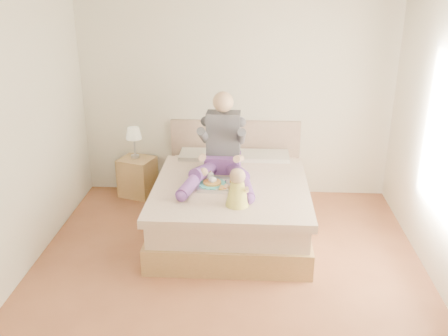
# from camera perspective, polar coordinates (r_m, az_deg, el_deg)

# --- Properties ---
(room) EXTENTS (4.02, 4.22, 2.71)m
(room) POSITION_cam_1_polar(r_m,az_deg,el_deg) (4.38, 1.42, 4.32)
(room) COLOR brown
(room) RESTS_ON ground
(bed) EXTENTS (1.70, 2.18, 1.00)m
(bed) POSITION_cam_1_polar(r_m,az_deg,el_deg) (5.82, 0.89, -3.76)
(bed) COLOR olive
(bed) RESTS_ON ground
(nightstand) EXTENTS (0.52, 0.49, 0.52)m
(nightstand) POSITION_cam_1_polar(r_m,az_deg,el_deg) (6.74, -9.84, -0.99)
(nightstand) COLOR olive
(nightstand) RESTS_ON ground
(lamp) EXTENTS (0.20, 0.20, 0.41)m
(lamp) POSITION_cam_1_polar(r_m,az_deg,el_deg) (6.59, -10.28, 3.73)
(lamp) COLOR silver
(lamp) RESTS_ON nightstand
(adult) EXTENTS (0.82, 1.16, 0.97)m
(adult) POSITION_cam_1_polar(r_m,az_deg,el_deg) (5.69, -0.25, 1.89)
(adult) COLOR #5C3381
(adult) RESTS_ON bed
(tray) EXTENTS (0.51, 0.40, 0.14)m
(tray) POSITION_cam_1_polar(r_m,az_deg,el_deg) (5.47, -0.28, -1.76)
(tray) COLOR silver
(tray) RESTS_ON bed
(baby) EXTENTS (0.27, 0.36, 0.40)m
(baby) POSITION_cam_1_polar(r_m,az_deg,el_deg) (4.99, 1.57, -2.55)
(baby) COLOR #ECE54A
(baby) RESTS_ON bed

